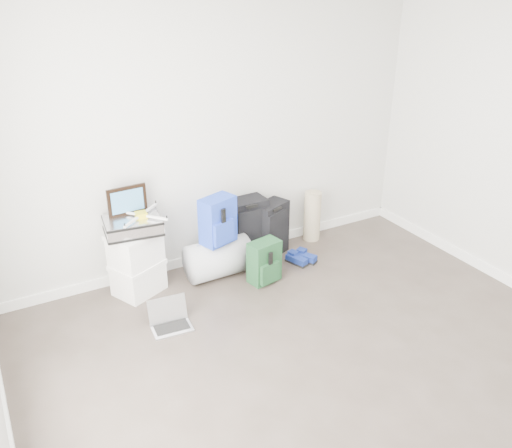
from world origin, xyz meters
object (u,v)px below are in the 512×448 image
carry_on (271,229)px  briefcase (133,225)px  duffel_bag (218,258)px  laptop (170,320)px  boxes_stack (137,262)px  large_suitcase (246,229)px

carry_on → briefcase: bearing=160.2°
duffel_bag → laptop: (-0.73, -0.56, -0.13)m
boxes_stack → briefcase: 0.38m
boxes_stack → large_suitcase: large_suitcase is taller
carry_on → laptop: 1.60m
boxes_stack → laptop: 0.71m
briefcase → large_suitcase: briefcase is taller
boxes_stack → duffel_bag: boxes_stack is taller
boxes_stack → duffel_bag: (0.79, -0.09, -0.12)m
large_suitcase → carry_on: 0.28m
boxes_stack → duffel_bag: bearing=-31.5°
boxes_stack → carry_on: size_ratio=1.07×
briefcase → large_suitcase: size_ratio=0.74×
briefcase → boxes_stack: bearing=-172.6°
carry_on → duffel_bag: bearing=169.7°
duffel_bag → carry_on: carry_on is taller
carry_on → large_suitcase: bearing=147.7°
boxes_stack → carry_on: (1.48, 0.04, -0.02)m
laptop → carry_on: bearing=31.4°
large_suitcase → laptop: size_ratio=1.87×
briefcase → carry_on: briefcase is taller
briefcase → duffel_bag: size_ratio=0.79×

